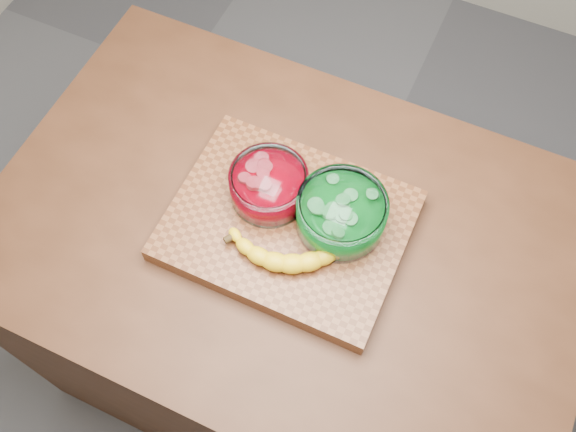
% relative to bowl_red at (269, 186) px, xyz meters
% --- Properties ---
extents(ground, '(3.50, 3.50, 0.00)m').
position_rel_bowl_red_xyz_m(ground, '(0.06, -0.04, -0.97)').
color(ground, slate).
rests_on(ground, ground).
extents(counter, '(1.20, 0.80, 0.90)m').
position_rel_bowl_red_xyz_m(counter, '(0.06, -0.04, -0.52)').
color(counter, '#482715').
rests_on(counter, ground).
extents(cutting_board, '(0.45, 0.35, 0.04)m').
position_rel_bowl_red_xyz_m(cutting_board, '(0.06, -0.04, -0.05)').
color(cutting_board, brown).
rests_on(cutting_board, counter).
extents(bowl_red, '(0.15, 0.15, 0.07)m').
position_rel_bowl_red_xyz_m(bowl_red, '(0.00, 0.00, 0.00)').
color(bowl_red, white).
rests_on(bowl_red, cutting_board).
extents(bowl_green, '(0.17, 0.17, 0.08)m').
position_rel_bowl_red_xyz_m(bowl_green, '(0.15, -0.00, 0.00)').
color(bowl_green, white).
rests_on(bowl_green, cutting_board).
extents(banana, '(0.26, 0.17, 0.04)m').
position_rel_bowl_red_xyz_m(banana, '(0.08, -0.08, -0.02)').
color(banana, yellow).
rests_on(banana, cutting_board).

